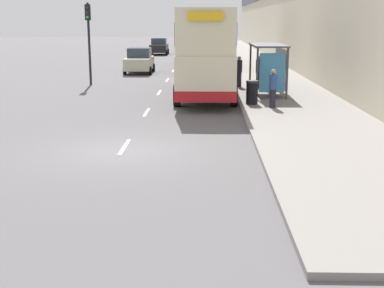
{
  "coord_description": "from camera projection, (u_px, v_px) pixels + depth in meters",
  "views": [
    {
      "loc": [
        2.46,
        -15.34,
        3.8
      ],
      "look_at": [
        1.72,
        14.65,
        -3.17
      ],
      "focal_mm": 50.0,
      "sensor_mm": 36.0,
      "label": 1
    }
  ],
  "objects": [
    {
      "name": "pedestrian_at_shelter",
      "position": [
        273.0,
        88.0,
        22.73
      ],
      "size": [
        0.33,
        0.33,
        1.64
      ],
      "color": "#23232D",
      "rests_on": "ground_plane"
    },
    {
      "name": "lane_mark_7",
      "position": [
        183.0,
        55.0,
        59.19
      ],
      "size": [
        0.12,
        2.0,
        0.01
      ],
      "color": "silver",
      "rests_on": "ground_plane"
    },
    {
      "name": "pedestrian_1",
      "position": [
        259.0,
        72.0,
        29.27
      ],
      "size": [
        0.35,
        0.35,
        1.77
      ],
      "color": "#23232D",
      "rests_on": "ground_plane"
    },
    {
      "name": "lane_mark_0",
      "position": [
        125.0,
        147.0,
        16.39
      ],
      "size": [
        0.12,
        2.0,
        0.01
      ],
      "color": "silver",
      "rests_on": "ground_plane"
    },
    {
      "name": "lane_mark_2",
      "position": [
        159.0,
        93.0,
        28.62
      ],
      "size": [
        0.12,
        2.0,
        0.01
      ],
      "color": "silver",
      "rests_on": "ground_plane"
    },
    {
      "name": "lane_mark_3",
      "position": [
        167.0,
        80.0,
        34.73
      ],
      "size": [
        0.12,
        2.0,
        0.01
      ],
      "color": "silver",
      "rests_on": "ground_plane"
    },
    {
      "name": "car_2",
      "position": [
        159.0,
        47.0,
        60.05
      ],
      "size": [
        2.04,
        4.16,
        1.83
      ],
      "rotation": [
        0.0,
        0.0,
        3.14
      ],
      "color": "black",
      "rests_on": "ground_plane"
    },
    {
      "name": "double_decker_bus_near",
      "position": [
        206.0,
        51.0,
        26.85
      ],
      "size": [
        2.85,
        11.03,
        4.3
      ],
      "color": "beige",
      "rests_on": "ground_plane"
    },
    {
      "name": "lane_mark_1",
      "position": [
        147.0,
        112.0,
        22.5
      ],
      "size": [
        0.12,
        2.0,
        0.01
      ],
      "color": "silver",
      "rests_on": "ground_plane"
    },
    {
      "name": "lane_mark_5",
      "position": [
        177.0,
        64.0,
        46.96
      ],
      "size": [
        0.12,
        2.0,
        0.01
      ],
      "color": "silver",
      "rests_on": "ground_plane"
    },
    {
      "name": "car_1",
      "position": [
        211.0,
        46.0,
        61.63
      ],
      "size": [
        2.02,
        4.33,
        1.82
      ],
      "color": "#B7B799",
      "rests_on": "ground_plane"
    },
    {
      "name": "lane_mark_4",
      "position": [
        173.0,
        71.0,
        40.84
      ],
      "size": [
        0.12,
        2.0,
        0.01
      ],
      "color": "silver",
      "rests_on": "ground_plane"
    },
    {
      "name": "pedestrian_2",
      "position": [
        277.0,
        70.0,
        30.1
      ],
      "size": [
        0.36,
        0.36,
        1.8
      ],
      "color": "#23232D",
      "rests_on": "ground_plane"
    },
    {
      "name": "lane_mark_8",
      "position": [
        185.0,
        52.0,
        65.3
      ],
      "size": [
        0.12,
        2.0,
        0.01
      ],
      "color": "silver",
      "rests_on": "ground_plane"
    },
    {
      "name": "lane_mark_6",
      "position": [
        181.0,
        59.0,
        53.07
      ],
      "size": [
        0.12,
        2.0,
        0.01
      ],
      "color": "silver",
      "rests_on": "ground_plane"
    },
    {
      "name": "litter_bin",
      "position": [
        252.0,
        92.0,
        23.73
      ],
      "size": [
        0.55,
        0.55,
        1.05
      ],
      "color": "black",
      "rests_on": "ground_plane"
    },
    {
      "name": "bus_shelter",
      "position": [
        272.0,
        60.0,
        26.46
      ],
      "size": [
        1.6,
        4.2,
        2.48
      ],
      "color": "#4C4C51",
      "rests_on": "ground_plane"
    },
    {
      "name": "ground_plane",
      "position": [
        122.0,
        151.0,
        15.86
      ],
      "size": [
        220.0,
        220.0,
        0.0
      ],
      "primitive_type": "plane",
      "color": "#5B595B"
    },
    {
      "name": "traffic_light_far_kerb",
      "position": [
        89.0,
        30.0,
        31.31
      ],
      "size": [
        0.3,
        0.32,
        4.79
      ],
      "color": "black",
      "rests_on": "ground_plane"
    },
    {
      "name": "double_decker_bus_ahead",
      "position": [
        205.0,
        40.0,
        42.21
      ],
      "size": [
        2.85,
        11.3,
        4.3
      ],
      "color": "beige",
      "rests_on": "ground_plane"
    },
    {
      "name": "car_0",
      "position": [
        139.0,
        61.0,
        39.09
      ],
      "size": [
        2.0,
        4.12,
        1.83
      ],
      "rotation": [
        0.0,
        0.0,
        3.14
      ],
      "color": "#B7B799",
      "rests_on": "ground_plane"
    },
    {
      "name": "pedestrian_3",
      "position": [
        239.0,
        71.0,
        29.84
      ],
      "size": [
        0.34,
        0.34,
        1.71
      ],
      "color": "#23232D",
      "rests_on": "ground_plane"
    },
    {
      "name": "pavement",
      "position": [
        246.0,
        58.0,
        53.18
      ],
      "size": [
        5.0,
        93.0,
        0.14
      ],
      "color": "gray",
      "rests_on": "ground_plane"
    }
  ]
}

